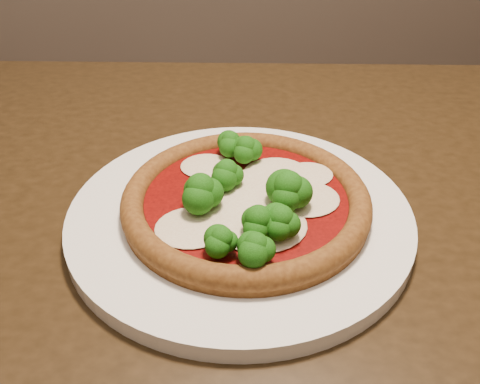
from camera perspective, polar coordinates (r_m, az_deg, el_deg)
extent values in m
cube|color=black|center=(0.62, 6.22, -2.01)|extent=(1.16, 0.94, 0.04)
cylinder|color=black|center=(1.20, -19.77, -5.78)|extent=(0.06, 0.06, 0.71)
cylinder|color=white|center=(0.56, 0.00, -2.58)|extent=(0.36, 0.36, 0.02)
cylinder|color=brown|center=(0.55, 0.64, -1.32)|extent=(0.25, 0.25, 0.01)
torus|color=brown|center=(0.55, 0.64, -0.74)|extent=(0.26, 0.26, 0.02)
cylinder|color=#6E0705|center=(0.55, 0.64, -0.70)|extent=(0.21, 0.21, 0.00)
ellipsoid|color=beige|center=(0.55, 6.96, -0.68)|extent=(0.07, 0.06, 0.01)
ellipsoid|color=beige|center=(0.55, 0.56, -0.27)|extent=(0.10, 0.09, 0.01)
ellipsoid|color=beige|center=(0.51, -5.16, -3.75)|extent=(0.07, 0.06, 0.01)
ellipsoid|color=beige|center=(0.59, 7.30, 1.90)|extent=(0.05, 0.05, 0.00)
ellipsoid|color=beige|center=(0.51, 2.17, -3.55)|extent=(0.09, 0.08, 0.01)
ellipsoid|color=beige|center=(0.58, 3.87, 1.98)|extent=(0.07, 0.07, 0.01)
ellipsoid|color=beige|center=(0.60, -3.69, 2.82)|extent=(0.06, 0.05, 0.00)
ellipsoid|color=#207312|center=(0.46, 1.69, -5.80)|extent=(0.04, 0.04, 0.03)
ellipsoid|color=#207312|center=(0.59, 0.65, 4.77)|extent=(0.04, 0.04, 0.03)
ellipsoid|color=#207312|center=(0.52, 5.16, 0.42)|extent=(0.05, 0.05, 0.04)
ellipsoid|color=#207312|center=(0.48, 1.96, -3.04)|extent=(0.04, 0.04, 0.04)
ellipsoid|color=#207312|center=(0.61, -1.01, 5.40)|extent=(0.04, 0.04, 0.03)
ellipsoid|color=#207312|center=(0.52, -4.23, 0.22)|extent=(0.05, 0.05, 0.04)
ellipsoid|color=#207312|center=(0.47, -1.97, -5.06)|extent=(0.04, 0.04, 0.03)
ellipsoid|color=#207312|center=(0.48, 4.34, -2.97)|extent=(0.04, 0.04, 0.04)
ellipsoid|color=#207312|center=(0.55, -1.44, 2.13)|extent=(0.04, 0.04, 0.03)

